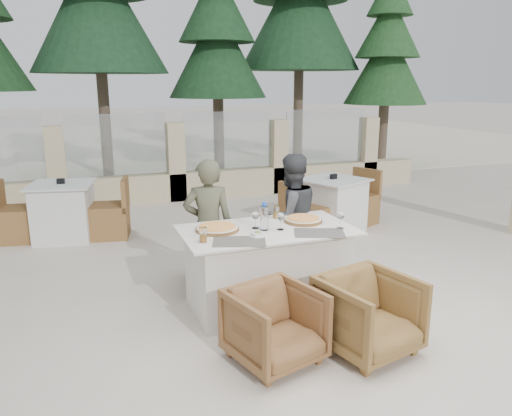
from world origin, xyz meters
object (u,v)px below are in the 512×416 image
object	(u,v)px
wine_glass_centre	(255,219)
armchair_far_left	(214,259)
pizza_right	(303,220)
bg_table_b	(332,205)
pizza_left	(217,228)
diner_left	(208,226)
dining_table	(267,268)
water_bottle	(264,216)
wine_glass_corner	(340,219)
bg_table_a	(64,211)
armchair_near_right	(369,315)
beer_glass_left	(203,235)
beer_glass_right	(276,212)
diner_right	(291,217)
wine_glass_near	(280,220)
olive_dish	(258,234)
armchair_near_left	(275,326)
armchair_far_right	(288,249)

from	to	relation	value
wine_glass_centre	armchair_far_left	size ratio (longest dim) A/B	0.30
pizza_right	bg_table_b	distance (m)	2.35
armchair_far_left	bg_table_b	size ratio (longest dim) A/B	0.37
pizza_left	diner_left	xyz separation A→B (m)	(0.04, 0.46, -0.11)
dining_table	water_bottle	world-z (taller)	water_bottle
wine_glass_corner	bg_table_a	xyz separation A→B (m)	(-2.46, 3.16, -0.48)
armchair_near_right	bg_table_a	size ratio (longest dim) A/B	0.42
water_bottle	armchair_far_left	size ratio (longest dim) A/B	0.43
water_bottle	bg_table_b	xyz separation A→B (m)	(1.82, 1.99, -0.52)
beer_glass_left	beer_glass_right	size ratio (longest dim) A/B	1.02
beer_glass_left	diner_right	distance (m)	1.38
diner_left	diner_right	size ratio (longest dim) A/B	1.00
dining_table	wine_glass_near	distance (m)	0.49
water_bottle	wine_glass_centre	distance (m)	0.10
wine_glass_corner	armchair_far_left	size ratio (longest dim) A/B	0.30
dining_table	armchair_far_left	xyz separation A→B (m)	(-0.33, 0.70, -0.11)
wine_glass_centre	armchair_far_left	bearing A→B (deg)	109.79
water_bottle	bg_table_b	size ratio (longest dim) A/B	0.16
olive_dish	armchair_near_right	xyz separation A→B (m)	(0.61, -0.88, -0.48)
pizza_left	beer_glass_left	distance (m)	0.35
beer_glass_right	diner_left	bearing A→B (deg)	158.78
wine_glass_centre	dining_table	bearing A→B (deg)	-30.37
armchair_near_left	olive_dish	bearing A→B (deg)	63.37
pizza_left	bg_table_a	world-z (taller)	pizza_left
wine_glass_near	bg_table_a	distance (m)	3.60
beer_glass_right	armchair_near_right	world-z (taller)	beer_glass_right
armchair_far_right	armchair_near_right	distance (m)	1.76
olive_dish	bg_table_b	xyz separation A→B (m)	(1.94, 2.15, -0.41)
pizza_right	armchair_far_right	xyz separation A→B (m)	(0.12, 0.61, -0.51)
pizza_right	armchair_near_right	world-z (taller)	pizza_right
armchair_near_right	diner_right	world-z (taller)	diner_right
dining_table	pizza_right	size ratio (longest dim) A/B	4.36
diner_left	wine_glass_corner	bearing A→B (deg)	154.72
wine_glass_corner	armchair_far_right	distance (m)	1.10
bg_table_a	beer_glass_right	bearing A→B (deg)	-40.22
olive_dish	bg_table_b	size ratio (longest dim) A/B	0.07
water_bottle	olive_dish	distance (m)	0.23
pizza_left	diner_left	world-z (taller)	diner_left
wine_glass_centre	bg_table_b	world-z (taller)	wine_glass_centre
pizza_right	diner_right	distance (m)	0.49
dining_table	wine_glass_centre	world-z (taller)	wine_glass_centre
water_bottle	armchair_far_right	distance (m)	1.11
pizza_left	diner_left	distance (m)	0.48
wine_glass_centre	beer_glass_right	distance (m)	0.42
beer_glass_right	armchair_far_left	xyz separation A→B (m)	(-0.55, 0.38, -0.56)
pizza_right	armchair_far_left	size ratio (longest dim) A/B	0.60
wine_glass_corner	armchair_near_right	xyz separation A→B (m)	(-0.19, -0.83, -0.55)
pizza_left	wine_glass_near	bearing A→B (deg)	-17.41
diner_left	pizza_right	bearing A→B (deg)	162.15
wine_glass_corner	beer_glass_left	size ratio (longest dim) A/B	1.42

